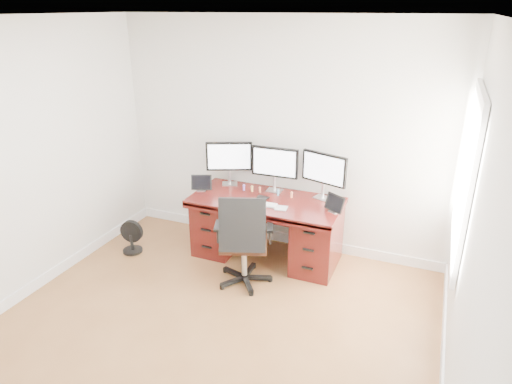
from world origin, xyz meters
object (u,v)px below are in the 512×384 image
at_px(desk, 267,226).
at_px(floor_fan, 131,237).
at_px(monitor_center, 275,164).
at_px(office_chair, 244,255).
at_px(keyboard, 265,204).

relative_size(desk, floor_fan, 4.21).
relative_size(desk, monitor_center, 3.09).
bearing_deg(desk, monitor_center, 89.99).
height_order(desk, office_chair, office_chair).
distance_m(desk, keyboard, 0.41).
distance_m(office_chair, keyboard, 0.61).
distance_m(desk, office_chair, 0.64).
xyz_separation_m(monitor_center, keyboard, (0.05, -0.43, -0.33)).
height_order(office_chair, floor_fan, office_chair).
bearing_deg(office_chair, floor_fan, 155.72).
bearing_deg(monitor_center, office_chair, -92.41).
bearing_deg(monitor_center, keyboard, -85.47).
bearing_deg(office_chair, keyboard, 62.69).
bearing_deg(monitor_center, floor_fan, -155.48).
relative_size(desk, office_chair, 1.61).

